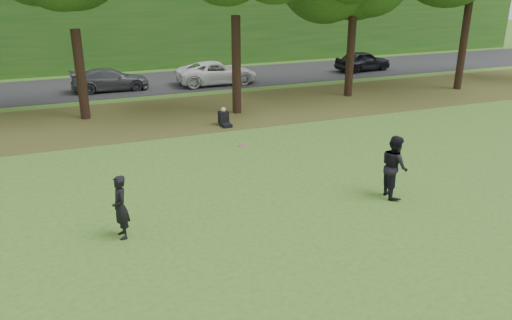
{
  "coord_description": "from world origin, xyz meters",
  "views": [
    {
      "loc": [
        -3.77,
        -10.21,
        6.39
      ],
      "look_at": [
        1.18,
        2.5,
        1.3
      ],
      "focal_mm": 35.0,
      "sensor_mm": 36.0,
      "label": 1
    }
  ],
  "objects_px": {
    "frisbee": "(242,146)",
    "seated_person": "(224,119)",
    "player_right": "(394,166)",
    "player_left": "(120,207)"
  },
  "relations": [
    {
      "from": "player_right",
      "to": "frisbee",
      "type": "relative_size",
      "value": 6.35
    },
    {
      "from": "player_right",
      "to": "seated_person",
      "type": "xyz_separation_m",
      "value": [
        -2.47,
        9.08,
        -0.65
      ]
    },
    {
      "from": "player_left",
      "to": "seated_person",
      "type": "relative_size",
      "value": 2.04
    },
    {
      "from": "player_left",
      "to": "frisbee",
      "type": "height_order",
      "value": "frisbee"
    },
    {
      "from": "frisbee",
      "to": "seated_person",
      "type": "relative_size",
      "value": 0.37
    },
    {
      "from": "player_right",
      "to": "frisbee",
      "type": "height_order",
      "value": "frisbee"
    },
    {
      "from": "frisbee",
      "to": "seated_person",
      "type": "bearing_deg",
      "value": 75.5
    },
    {
      "from": "player_left",
      "to": "player_right",
      "type": "bearing_deg",
      "value": 80.12
    },
    {
      "from": "player_left",
      "to": "frisbee",
      "type": "bearing_deg",
      "value": 85.13
    },
    {
      "from": "player_right",
      "to": "frisbee",
      "type": "xyz_separation_m",
      "value": [
        -4.68,
        0.51,
        1.08
      ]
    }
  ]
}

